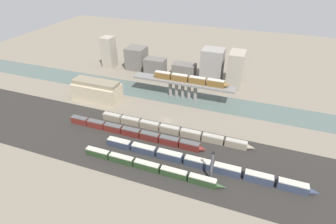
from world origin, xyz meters
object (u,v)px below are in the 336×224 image
object	(u,v)px
train_yard_mid	(201,163)
train_yard_far	(133,133)
train_yard_outer	(172,130)
train_on_bridge	(190,79)
warehouse_building	(97,91)
train_yard_near	(150,167)
signal_tower	(212,166)

from	to	relation	value
train_yard_mid	train_yard_far	xyz separation A→B (m)	(-36.08, 9.51, 0.01)
train_yard_mid	train_yard_outer	world-z (taller)	train_yard_mid
train_on_bridge	warehouse_building	bearing A→B (deg)	-158.37
train_yard_mid	warehouse_building	distance (m)	80.19
train_on_bridge	warehouse_building	xyz separation A→B (m)	(-51.33, -20.36, -6.82)
train_yard_far	train_yard_mid	bearing A→B (deg)	-14.77
train_yard_near	train_yard_outer	bearing A→B (deg)	90.01
train_on_bridge	train_yard_far	xyz separation A→B (m)	(-15.19, -45.46, -10.87)
train_yard_mid	train_yard_far	distance (m)	37.31
warehouse_building	train_yard_mid	bearing A→B (deg)	-25.61
train_on_bridge	signal_tower	bearing A→B (deg)	-66.57
train_yard_far	train_yard_outer	distance (m)	18.99
train_yard_far	train_on_bridge	bearing A→B (deg)	71.53
signal_tower	train_on_bridge	bearing A→B (deg)	113.43
train_yard_near	train_yard_mid	world-z (taller)	train_yard_mid
warehouse_building	train_yard_far	bearing A→B (deg)	-34.78
train_yard_near	train_yard_mid	bearing A→B (deg)	24.82
train_yard_far	warehouse_building	size ratio (longest dim) A/B	2.54
train_yard_outer	train_yard_far	bearing A→B (deg)	-152.54
train_yard_far	train_yard_outer	size ratio (longest dim) A/B	0.92
train_yard_far	signal_tower	xyz separation A→B (m)	(41.39, -15.00, 5.21)
train_yard_outer	warehouse_building	size ratio (longest dim) A/B	2.77
train_yard_near	signal_tower	size ratio (longest dim) A/B	4.29
train_yard_mid	signal_tower	xyz separation A→B (m)	(5.31, -5.48, 5.22)
warehouse_building	signal_tower	xyz separation A→B (m)	(77.53, -40.10, 1.15)
train_yard_near	train_yard_outer	size ratio (longest dim) A/B	0.79
train_yard_near	train_yard_mid	xyz separation A→B (m)	(19.23, 8.89, 0.19)
train_yard_far	signal_tower	world-z (taller)	signal_tower
train_yard_mid	signal_tower	world-z (taller)	signal_tower
train_yard_mid	train_yard_far	bearing A→B (deg)	165.23
train_yard_far	warehouse_building	world-z (taller)	warehouse_building
train_yard_near	train_yard_mid	size ratio (longest dim) A/B	0.70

